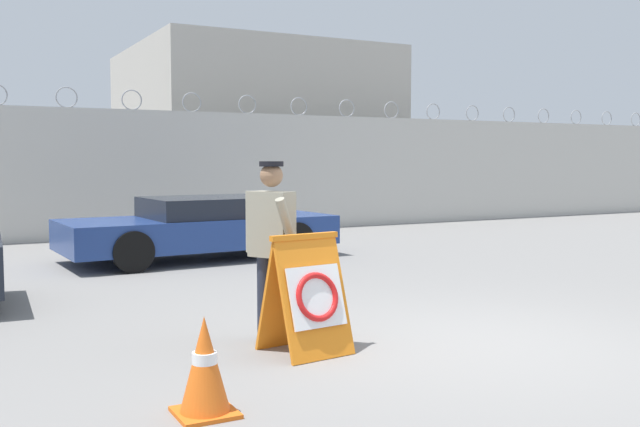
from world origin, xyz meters
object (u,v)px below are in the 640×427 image
security_guard (271,241)px  parked_car_rear_sedan (202,227)px  barricade_sign (307,294)px  traffic_cone_near (205,366)px

security_guard → parked_car_rear_sedan: security_guard is taller
barricade_sign → traffic_cone_near: (-1.35, -1.08, -0.20)m
barricade_sign → security_guard: 0.72m
barricade_sign → traffic_cone_near: barricade_sign is taller
barricade_sign → security_guard: bearing=94.0°
security_guard → traffic_cone_near: security_guard is taller
barricade_sign → traffic_cone_near: bearing=-148.2°
barricade_sign → parked_car_rear_sedan: (1.14, 6.43, 0.03)m
barricade_sign → parked_car_rear_sedan: size_ratio=0.23×
security_guard → parked_car_rear_sedan: (1.25, 5.87, -0.41)m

